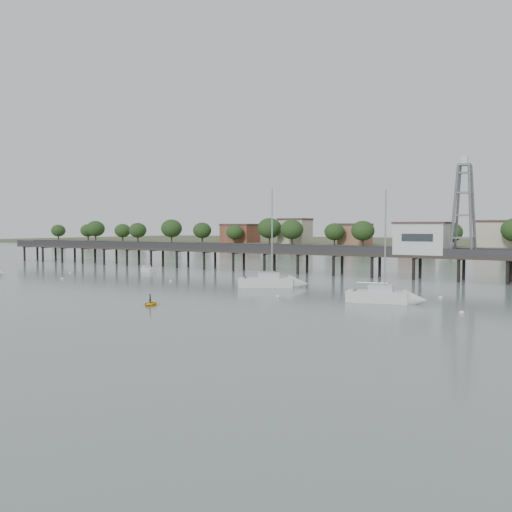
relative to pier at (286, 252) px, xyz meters
The scene contains 10 objects.
pier is the anchor object (origin of this frame).
pier_building 25.16m from the pier, ahead, with size 8.40×5.40×5.30m.
lattice_tower 32.34m from the pier, ahead, with size 3.20×3.20×15.50m.
sailboat_d 43.30m from the pier, 45.55° to the right, with size 8.35×3.90×13.32m.
sailboat_c 25.55m from the pier, 63.57° to the right, with size 9.05×6.81×14.74m.
white_tender 26.01m from the pier, 151.43° to the right, with size 3.83×2.58×1.38m.
yellow_dinghy 47.20m from the pier, 79.78° to the right, with size 1.89×0.55×2.64m, color yellow.
dinghy_occupant 47.20m from the pier, 79.78° to the right, with size 0.36×0.99×0.24m, color black.
mooring_buoys 28.57m from the pier, 81.70° to the right, with size 71.94×13.32×0.39m.
far_shore 179.60m from the pier, 89.89° to the left, with size 500.00×170.00×10.40m.
Camera 1 is at (50.22, -32.79, 8.59)m, focal length 40.00 mm.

